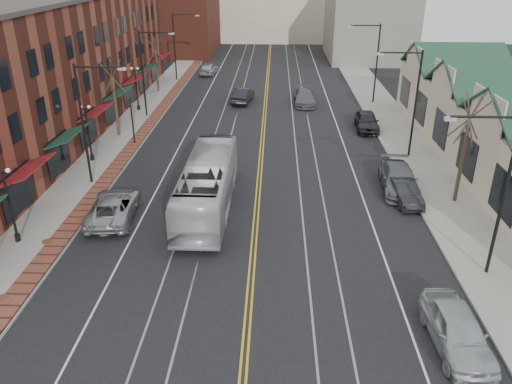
# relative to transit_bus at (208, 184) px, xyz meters

# --- Properties ---
(ground) EXTENTS (160.00, 160.00, 0.00)m
(ground) POSITION_rel_transit_bus_xyz_m (2.99, -12.62, -1.60)
(ground) COLOR black
(ground) RESTS_ON ground
(sidewalk_left) EXTENTS (4.00, 120.00, 0.15)m
(sidewalk_left) POSITION_rel_transit_bus_xyz_m (-9.01, 7.38, -1.53)
(sidewalk_left) COLOR gray
(sidewalk_left) RESTS_ON ground
(sidewalk_right) EXTENTS (4.00, 120.00, 0.15)m
(sidewalk_right) POSITION_rel_transit_bus_xyz_m (14.99, 7.38, -1.53)
(sidewalk_right) COLOR gray
(sidewalk_right) RESTS_ON ground
(building_left) EXTENTS (10.00, 50.00, 11.00)m
(building_left) POSITION_rel_transit_bus_xyz_m (-16.01, 14.38, 3.90)
(building_left) COLOR maroon
(building_left) RESTS_ON ground
(building_right) EXTENTS (8.00, 36.00, 4.60)m
(building_right) POSITION_rel_transit_bus_xyz_m (20.99, 7.38, 0.70)
(building_right) COLOR beige
(building_right) RESTS_ON ground
(backdrop_left) EXTENTS (14.00, 18.00, 14.00)m
(backdrop_left) POSITION_rel_transit_bus_xyz_m (-13.01, 57.38, 5.40)
(backdrop_left) COLOR maroon
(backdrop_left) RESTS_ON ground
(backdrop_mid) EXTENTS (22.00, 14.00, 9.00)m
(backdrop_mid) POSITION_rel_transit_bus_xyz_m (2.99, 72.38, 2.90)
(backdrop_mid) COLOR beige
(backdrop_mid) RESTS_ON ground
(backdrop_right) EXTENTS (12.00, 16.00, 11.00)m
(backdrop_right) POSITION_rel_transit_bus_xyz_m (17.99, 52.38, 3.90)
(backdrop_right) COLOR slate
(backdrop_right) RESTS_ON ground
(streetlight_l_1) EXTENTS (3.33, 0.25, 8.00)m
(streetlight_l_1) POSITION_rel_transit_bus_xyz_m (-8.05, 3.38, 3.42)
(streetlight_l_1) COLOR black
(streetlight_l_1) RESTS_ON sidewalk_left
(streetlight_l_2) EXTENTS (3.33, 0.25, 8.00)m
(streetlight_l_2) POSITION_rel_transit_bus_xyz_m (-8.05, 19.38, 3.42)
(streetlight_l_2) COLOR black
(streetlight_l_2) RESTS_ON sidewalk_left
(streetlight_l_3) EXTENTS (3.33, 0.25, 8.00)m
(streetlight_l_3) POSITION_rel_transit_bus_xyz_m (-8.05, 35.38, 3.42)
(streetlight_l_3) COLOR black
(streetlight_l_3) RESTS_ON sidewalk_left
(streetlight_r_0) EXTENTS (3.33, 0.25, 8.00)m
(streetlight_r_0) POSITION_rel_transit_bus_xyz_m (14.04, -6.62, 3.42)
(streetlight_r_0) COLOR black
(streetlight_r_0) RESTS_ON sidewalk_right
(streetlight_r_1) EXTENTS (3.33, 0.25, 8.00)m
(streetlight_r_1) POSITION_rel_transit_bus_xyz_m (14.04, 9.38, 3.42)
(streetlight_r_1) COLOR black
(streetlight_r_1) RESTS_ON sidewalk_right
(streetlight_r_2) EXTENTS (3.33, 0.25, 8.00)m
(streetlight_r_2) POSITION_rel_transit_bus_xyz_m (14.04, 25.38, 3.42)
(streetlight_r_2) COLOR black
(streetlight_r_2) RESTS_ON sidewalk_right
(lamppost_l_1) EXTENTS (0.84, 0.28, 4.27)m
(lamppost_l_1) POSITION_rel_transit_bus_xyz_m (-9.81, -4.62, 0.60)
(lamppost_l_1) COLOR black
(lamppost_l_1) RESTS_ON sidewalk_left
(lamppost_l_2) EXTENTS (0.84, 0.28, 4.27)m
(lamppost_l_2) POSITION_rel_transit_bus_xyz_m (-9.81, 7.38, 0.60)
(lamppost_l_2) COLOR black
(lamppost_l_2) RESTS_ON sidewalk_left
(lamppost_l_3) EXTENTS (0.84, 0.28, 4.27)m
(lamppost_l_3) POSITION_rel_transit_bus_xyz_m (-9.81, 21.38, 0.60)
(lamppost_l_3) COLOR black
(lamppost_l_3) RESTS_ON sidewalk_left
(tree_left_near) EXTENTS (1.78, 1.37, 6.48)m
(tree_left_near) POSITION_rel_transit_bus_xyz_m (-9.51, 13.38, 1.91)
(tree_left_near) COLOR #382B21
(tree_left_near) RESTS_ON sidewalk_left
(tree_left_far) EXTENTS (1.66, 1.28, 6.02)m
(tree_left_far) POSITION_rel_transit_bus_xyz_m (-9.51, 29.38, 1.67)
(tree_left_far) COLOR #382B21
(tree_left_far) RESTS_ON sidewalk_left
(tree_right_mid) EXTENTS (1.90, 1.46, 6.93)m
(tree_right_mid) POSITION_rel_transit_bus_xyz_m (15.49, 1.38, 2.15)
(tree_right_mid) COLOR #382B21
(tree_right_mid) RESTS_ON sidewalk_right
(manhole_mid) EXTENTS (0.60, 0.60, 0.02)m
(manhole_mid) POSITION_rel_transit_bus_xyz_m (-8.21, -9.62, -1.44)
(manhole_mid) COLOR #592D19
(manhole_mid) RESTS_ON sidewalk_left
(manhole_far) EXTENTS (0.60, 0.60, 0.02)m
(manhole_far) POSITION_rel_transit_bus_xyz_m (-8.21, -4.62, -1.44)
(manhole_far) COLOR #592D19
(manhole_far) RESTS_ON sidewalk_left
(traffic_signal) EXTENTS (0.18, 0.15, 3.80)m
(traffic_signal) POSITION_rel_transit_bus_xyz_m (-7.61, 11.38, 0.75)
(traffic_signal) COLOR black
(traffic_signal) RESTS_ON sidewalk_left
(transit_bus) EXTENTS (2.75, 11.51, 3.20)m
(transit_bus) POSITION_rel_transit_bus_xyz_m (0.00, 0.00, 0.00)
(transit_bus) COLOR silver
(transit_bus) RESTS_ON ground
(parked_suv) EXTENTS (3.00, 5.70, 1.53)m
(parked_suv) POSITION_rel_transit_bus_xyz_m (-5.43, -1.56, -0.84)
(parked_suv) COLOR #9B9CA1
(parked_suv) RESTS_ON ground
(parked_car_a) EXTENTS (2.10, 4.81, 1.61)m
(parked_car_a) POSITION_rel_transit_bus_xyz_m (11.33, -11.75, -0.79)
(parked_car_a) COLOR #B1B4B9
(parked_car_a) RESTS_ON ground
(parked_car_b) EXTENTS (1.77, 4.15, 1.33)m
(parked_car_b) POSITION_rel_transit_bus_xyz_m (12.29, 1.42, -0.94)
(parked_car_b) COLOR black
(parked_car_b) RESTS_ON ground
(parked_car_c) EXTENTS (2.63, 5.67, 1.60)m
(parked_car_c) POSITION_rel_transit_bus_xyz_m (12.29, 3.12, -0.80)
(parked_car_c) COLOR slate
(parked_car_c) RESTS_ON ground
(parked_car_d) EXTENTS (2.14, 4.88, 1.64)m
(parked_car_d) POSITION_rel_transit_bus_xyz_m (12.29, 16.15, -0.78)
(parked_car_d) COLOR #242228
(parked_car_d) RESTS_ON ground
(distant_car_left) EXTENTS (2.34, 5.02, 1.59)m
(distant_car_left) POSITION_rel_transit_bus_xyz_m (0.54, 25.17, -0.80)
(distant_car_left) COLOR black
(distant_car_left) RESTS_ON ground
(distant_car_right) EXTENTS (2.19, 5.31, 1.54)m
(distant_car_right) POSITION_rel_transit_bus_xyz_m (7.12, 24.56, -0.83)
(distant_car_right) COLOR #5A5A61
(distant_car_right) RESTS_ON ground
(distant_car_far) EXTENTS (2.34, 4.71, 1.54)m
(distant_car_far) POSITION_rel_transit_bus_xyz_m (-4.85, 39.21, -0.83)
(distant_car_far) COLOR #A2A5A9
(distant_car_far) RESTS_ON ground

